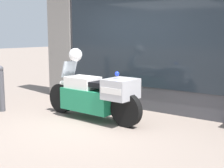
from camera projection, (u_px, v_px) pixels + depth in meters
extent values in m
plane|color=gray|center=(85.00, 127.00, 5.91)|extent=(60.00, 60.00, 0.00)
cube|color=#424247|center=(141.00, 21.00, 7.18)|extent=(5.79, 0.40, 4.05)
cube|color=gray|center=(65.00, 24.00, 8.65)|extent=(0.84, 0.55, 4.05)
cube|color=#1E262D|center=(152.00, 18.00, 6.77)|extent=(4.72, 0.02, 3.05)
cube|color=slate|center=(153.00, 98.00, 7.26)|extent=(4.50, 0.30, 0.55)
cube|color=silver|center=(157.00, 60.00, 7.24)|extent=(4.50, 0.02, 1.20)
cube|color=beige|center=(155.00, 35.00, 7.03)|extent=(4.50, 0.30, 0.02)
cube|color=#C68E19|center=(105.00, 33.00, 7.85)|extent=(0.18, 0.04, 0.06)
cube|color=#B7B2A8|center=(155.00, 33.00, 7.02)|extent=(0.18, 0.04, 0.06)
cube|color=maroon|center=(217.00, 33.00, 6.20)|extent=(0.18, 0.04, 0.06)
cube|color=orange|center=(115.00, 77.00, 7.76)|extent=(0.19, 0.02, 0.27)
cube|color=#2D8E42|center=(196.00, 85.00, 6.53)|extent=(0.19, 0.02, 0.27)
cylinder|color=black|center=(62.00, 98.00, 6.95)|extent=(0.66, 0.16, 0.65)
cylinder|color=black|center=(126.00, 110.00, 5.86)|extent=(0.66, 0.16, 0.65)
cube|color=#1E8456|center=(90.00, 100.00, 6.42)|extent=(1.22, 0.57, 0.45)
cube|color=white|center=(83.00, 83.00, 6.48)|extent=(0.67, 0.50, 0.27)
cube|color=black|center=(100.00, 84.00, 6.19)|extent=(0.71, 0.42, 0.10)
cube|color=#B7B7BC|center=(121.00, 89.00, 5.88)|extent=(0.55, 0.62, 0.38)
cube|color=white|center=(121.00, 89.00, 5.88)|extent=(0.49, 0.63, 0.11)
cube|color=#B2BCC6|center=(69.00, 69.00, 6.68)|extent=(0.14, 0.37, 0.34)
sphere|color=white|center=(63.00, 84.00, 6.87)|extent=(0.14, 0.14, 0.14)
sphere|color=blue|center=(117.00, 74.00, 5.89)|extent=(0.09, 0.09, 0.09)
sphere|color=white|center=(76.00, 55.00, 6.51)|extent=(0.28, 0.28, 0.28)
cylinder|color=#47474C|center=(1.00, 91.00, 7.03)|extent=(0.14, 0.14, 0.93)
sphere|color=#47474C|center=(0.00, 69.00, 6.95)|extent=(0.14, 0.14, 0.14)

